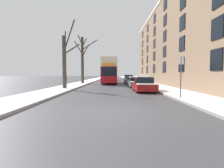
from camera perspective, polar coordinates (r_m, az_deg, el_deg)
The scene contains 14 objects.
ground_plane at distance 7.86m, azimuth -0.20°, elevation -8.93°, with size 320.00×320.00×0.00m, color #424247.
sidewalk_left at distance 60.97m, azimuth -4.81°, elevation 1.72°, with size 3.01×130.00×0.16m.
sidewalk_right at distance 60.95m, azimuth 5.67°, elevation 1.72°, with size 3.01×130.00×0.16m.
terrace_facade_right at distance 29.85m, azimuth 23.70°, elevation 12.45°, with size 9.10×41.43×13.16m.
bare_tree_left_0 at distance 19.53m, azimuth -15.13°, elevation 7.69°, with size 1.96×2.42×7.18m.
bare_tree_left_1 at distance 29.98m, azimuth -9.54°, elevation 8.27°, with size 3.85×3.13×7.92m.
double_decker_bus at distance 31.18m, azimuth -0.78°, elevation 4.62°, with size 2.53×10.54×4.28m.
parked_car_0 at distance 16.91m, azimuth 10.32°, elevation -0.19°, with size 1.81×4.06×1.46m.
parked_car_1 at distance 22.37m, azimuth 7.91°, elevation 0.54°, with size 1.88×4.29×1.34m.
parked_car_2 at distance 28.39m, azimuth 6.34°, elevation 1.05°, with size 1.74×4.45×1.26m.
parked_car_3 at distance 33.67m, azimuth 5.43°, elevation 1.60°, with size 1.70×4.29×1.56m.
oncoming_van at distance 46.70m, azimuth -1.00°, elevation 2.75°, with size 2.02×5.27×2.37m.
pedestrian_left_sidewalk at distance 23.67m, azimuth -14.97°, elevation 1.41°, with size 0.38×0.38×1.74m.
street_sign_post at distance 11.89m, azimuth 21.58°, elevation 2.58°, with size 0.32×0.07×2.75m.
Camera 1 is at (0.10, -7.69, 1.65)m, focal length 28.00 mm.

